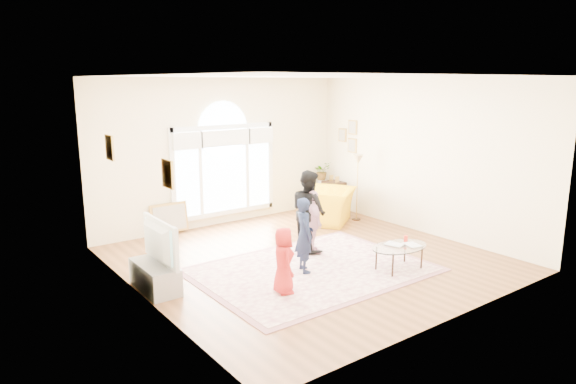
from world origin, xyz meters
TOP-DOWN VIEW (x-y plane):
  - ground at (0.00, 0.00)m, footprint 6.00×6.00m
  - room_shell at (0.01, 2.83)m, footprint 6.00×6.00m
  - area_rug at (-0.31, -0.49)m, footprint 3.60×2.60m
  - rug_border at (-0.31, -0.49)m, footprint 3.80×2.80m
  - tv_console at (-2.75, 0.30)m, footprint 0.45×1.00m
  - television at (-2.74, 0.30)m, footprint 0.18×1.16m
  - coffee_table at (0.88, -1.34)m, footprint 1.10×0.74m
  - armchair at (1.90, 1.62)m, footprint 1.56×1.52m
  - side_cabinet at (2.78, 2.45)m, footprint 0.40×0.50m
  - floor_lamp at (2.56, 1.41)m, footprint 0.29×0.29m
  - plant_pedestal at (2.70, 2.82)m, footprint 0.20×0.20m
  - potted_plant at (2.70, 2.82)m, footprint 0.40×0.35m
  - leaning_picture at (-1.37, 2.90)m, footprint 0.80×0.14m
  - child_red at (-1.27, -0.98)m, footprint 0.45×0.56m
  - child_navy at (-0.47, -0.47)m, footprint 0.43×0.53m
  - child_black at (0.27, 0.34)m, footprint 0.62×0.77m
  - child_pink at (0.24, 0.17)m, footprint 0.47×0.74m

SIDE VIEW (x-z plane):
  - ground at x=0.00m, z-range 0.00..0.00m
  - leaning_picture at x=-1.37m, z-range -0.31..0.31m
  - rug_border at x=-0.31m, z-range 0.00..0.01m
  - area_rug at x=-0.31m, z-range 0.00..0.02m
  - tv_console at x=-2.75m, z-range 0.00..0.42m
  - side_cabinet at x=2.78m, z-range 0.00..0.70m
  - plant_pedestal at x=2.70m, z-range 0.00..0.70m
  - armchair at x=1.90m, z-range 0.00..0.77m
  - coffee_table at x=0.88m, z-range 0.13..0.67m
  - child_red at x=-1.27m, z-range 0.02..1.03m
  - child_pink at x=0.24m, z-range 0.02..1.19m
  - child_navy at x=-0.47m, z-range 0.02..1.27m
  - television at x=-2.74m, z-range 0.42..1.09m
  - child_black at x=0.27m, z-range 0.02..1.54m
  - potted_plant at x=2.70m, z-range 0.70..1.15m
  - floor_lamp at x=2.56m, z-range 0.53..2.04m
  - room_shell at x=0.01m, z-range -1.43..4.57m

